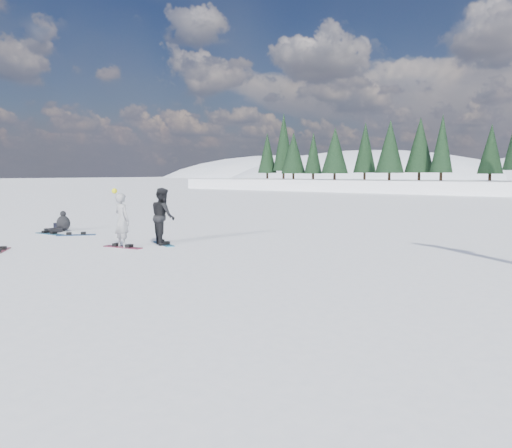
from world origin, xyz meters
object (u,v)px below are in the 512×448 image
Objects in this scene: seated_rider at (62,224)px; snowboard_loose_b at (0,251)px; snowboarder_man at (163,216)px; gear_bag at (59,226)px; snowboard_loose_c at (49,234)px; snowboarder_woman at (122,220)px; snowboard_loose_a at (76,235)px.

snowboard_loose_b is at bearing -49.19° from seated_rider.
seated_rider is 5.54m from snowboard_loose_b.
seated_rider is at bearing 28.49° from snowboarder_man.
gear_bag is 1.61m from snowboard_loose_c.
snowboarder_woman is 1.33× the size of snowboard_loose_b.
snowboard_loose_a is 1.00× the size of snowboard_loose_c.
snowboarder_man is at bearing 2.11° from seated_rider.
snowboard_loose_b is 4.58m from snowboard_loose_c.
snowboard_loose_c is (1.15, -1.12, -0.14)m from gear_bag.
snowboarder_woman is 4.39m from snowboard_loose_a.
snowboarder_woman is 6.81m from gear_bag.
gear_bag is (-0.70, 0.26, -0.19)m from seated_rider.
snowboard_loose_c is (-3.03, 3.44, 0.00)m from snowboard_loose_b.
snowboard_loose_c is (-1.24, -0.44, 0.00)m from snowboard_loose_a.
snowboarder_man is at bearing -43.87° from snowboard_loose_a.
gear_bag reaches higher than snowboard_loose_c.
gear_bag is (-6.57, 1.61, -0.78)m from snowboarder_woman.
snowboarder_man is at bearing 3.53° from snowboard_loose_c.
snowboarder_man is 4.80m from snowboard_loose_a.
gear_bag is 6.18m from snowboard_loose_b.
seated_rider reaches higher than snowboard_loose_b.
snowboarder_man is 6.40m from seated_rider.
snowboarder_woman is 6.06m from seated_rider.
seated_rider reaches higher than snowboard_loose_a.
seated_rider is 1.02m from snowboard_loose_c.
snowboarder_woman is 3.91m from snowboard_loose_b.
snowboard_loose_a is at bearing 156.09° from snowboard_loose_b.
snowboarder_man reaches higher than gear_bag.
snowboarder_woman is at bearing 98.79° from snowboarder_man.
snowboard_loose_a is at bearing 14.54° from snowboard_loose_c.
snowboarder_man is 1.33× the size of snowboard_loose_c.
seated_rider is 0.70× the size of snowboard_loose_b.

